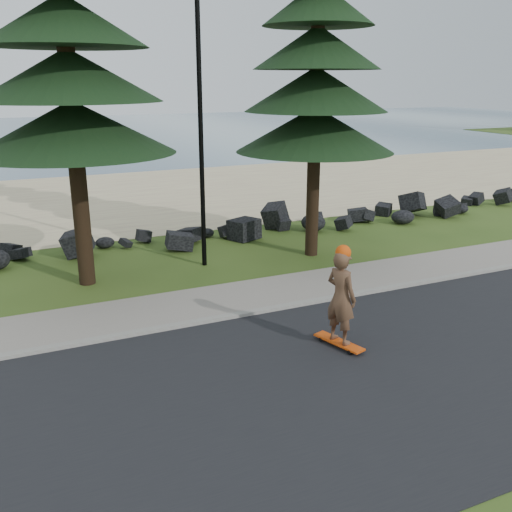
# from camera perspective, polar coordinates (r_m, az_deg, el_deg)

# --- Properties ---
(ground) EXTENTS (160.00, 160.00, 0.00)m
(ground) POSITION_cam_1_polar(r_m,az_deg,el_deg) (14.63, -0.96, -4.45)
(ground) COLOR #2F4816
(ground) RESTS_ON ground
(road) EXTENTS (160.00, 7.00, 0.02)m
(road) POSITION_cam_1_polar(r_m,az_deg,el_deg) (11.04, 8.63, -12.25)
(road) COLOR black
(road) RESTS_ON ground
(kerb) EXTENTS (160.00, 0.20, 0.10)m
(kerb) POSITION_cam_1_polar(r_m,az_deg,el_deg) (13.85, 0.53, -5.52)
(kerb) COLOR gray
(kerb) RESTS_ON ground
(sidewalk) EXTENTS (160.00, 2.00, 0.08)m
(sidewalk) POSITION_cam_1_polar(r_m,az_deg,el_deg) (14.79, -1.28, -4.05)
(sidewalk) COLOR gray
(sidewalk) RESTS_ON ground
(beach_sand) EXTENTS (160.00, 15.00, 0.01)m
(beach_sand) POSITION_cam_1_polar(r_m,az_deg,el_deg) (28.03, -12.95, 5.72)
(beach_sand) COLOR tan
(beach_sand) RESTS_ON ground
(ocean) EXTENTS (160.00, 58.00, 0.01)m
(ocean) POSITION_cam_1_polar(r_m,az_deg,el_deg) (63.93, -19.95, 11.43)
(ocean) COLOR #3B5A71
(ocean) RESTS_ON ground
(seawall_boulders) EXTENTS (60.00, 2.40, 1.10)m
(seawall_boulders) POSITION_cam_1_polar(r_m,az_deg,el_deg) (19.62, -7.51, 1.11)
(seawall_boulders) COLOR black
(seawall_boulders) RESTS_ON ground
(lamp_post) EXTENTS (0.25, 0.14, 8.14)m
(lamp_post) POSITION_cam_1_polar(r_m,az_deg,el_deg) (16.62, -5.56, 12.78)
(lamp_post) COLOR black
(lamp_post) RESTS_ON ground
(skateboarder) EXTENTS (0.66, 1.23, 2.23)m
(skateboarder) POSITION_cam_1_polar(r_m,az_deg,el_deg) (11.88, 8.51, -4.14)
(skateboarder) COLOR #CF440C
(skateboarder) RESTS_ON ground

